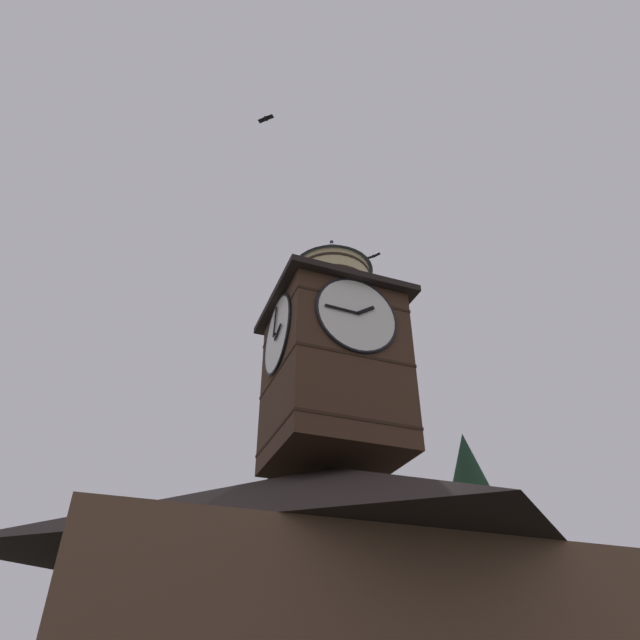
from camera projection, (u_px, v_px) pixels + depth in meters
The scene contains 7 objects.
building_main at pixel (334, 596), 15.48m from camera, with size 14.70×11.96×7.56m.
clock_tower at pixel (333, 351), 19.63m from camera, with size 4.82×4.82×9.46m.
pine_tree_behind at pixel (294, 557), 19.40m from camera, with size 6.69×6.69×11.35m.
pine_tree_aside at pixel (484, 576), 23.63m from camera, with size 6.12×6.12×12.22m.
moon at pixel (273, 524), 58.16m from camera, with size 1.50×1.50×1.50m.
flying_bird_high at pixel (266, 119), 22.49m from camera, with size 0.59×0.60×0.14m.
flying_bird_low at pixel (374, 256), 27.26m from camera, with size 0.54×0.65×0.11m.
Camera 1 is at (8.30, 13.18, 1.65)m, focal length 30.90 mm.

